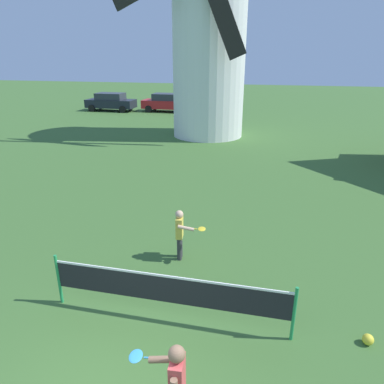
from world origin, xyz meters
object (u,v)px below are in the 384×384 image
object	(u,v)px
tennis_net	(168,290)
player_far	(180,232)
parked_car_black	(111,102)
parked_car_red	(168,102)
stray_ball	(368,339)
windmill	(209,24)

from	to	relation	value
tennis_net	player_far	bearing A→B (deg)	98.53
player_far	parked_car_black	size ratio (longest dim) A/B	0.30
tennis_net	parked_car_red	distance (m)	26.52
player_far	stray_ball	distance (m)	4.42
player_far	parked_car_black	world-z (taller)	parked_car_black
stray_ball	parked_car_black	xyz separation A→B (m)	(-16.25, 24.56, 0.71)
player_far	parked_car_black	bearing A→B (deg)	118.70
windmill	stray_ball	bearing A→B (deg)	-70.13
player_far	parked_car_red	world-z (taller)	parked_car_red
stray_ball	parked_car_black	size ratio (longest dim) A/B	0.05
player_far	parked_car_red	size ratio (longest dim) A/B	0.29
windmill	parked_car_red	bearing A→B (deg)	120.53
player_far	parked_car_red	distance (m)	24.35
tennis_net	stray_ball	bearing A→B (deg)	2.97
tennis_net	parked_car_red	xyz separation A→B (m)	(-7.59, 25.41, 0.13)
stray_ball	parked_car_black	distance (m)	29.46
windmill	player_far	bearing A→B (deg)	-82.06
windmill	stray_ball	size ratio (longest dim) A/B	71.47
tennis_net	player_far	distance (m)	2.20
player_far	parked_car_red	xyz separation A→B (m)	(-7.26, 23.24, 0.08)
stray_ball	parked_car_red	distance (m)	27.59
parked_car_black	windmill	bearing A→B (deg)	-38.58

